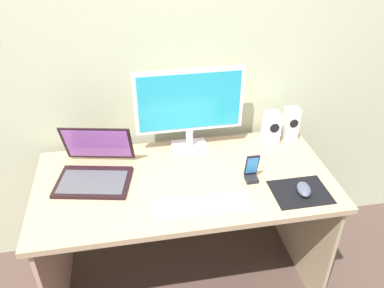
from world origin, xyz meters
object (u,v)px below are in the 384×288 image
speaker_near_monitor (271,127)px  laptop (95,169)px  keyboard_external (202,205)px  monitor (189,106)px  speaker_right (291,124)px  mouse (304,189)px  phone_in_dock (252,171)px

speaker_near_monitor → laptop: size_ratio=0.43×
laptop → speaker_near_monitor: bearing=9.9°
laptop → keyboard_external: laptop is taller
monitor → speaker_right: bearing=-0.3°
laptop → mouse: 0.95m
laptop → phone_in_dock: bearing=-11.9°
keyboard_external → speaker_right: bearing=41.4°
keyboard_external → mouse: (0.46, 0.00, 0.02)m
monitor → keyboard_external: monitor is taller
keyboard_external → laptop: bearing=151.2°
speaker_right → speaker_near_monitor: bearing=-180.0°
keyboard_external → mouse: bearing=3.7°
speaker_right → speaker_near_monitor: 0.11m
speaker_near_monitor → mouse: (-0.00, -0.44, -0.06)m
mouse → keyboard_external: bearing=-167.7°
speaker_right → phone_in_dock: speaker_right is taller
monitor → laptop: bearing=-161.3°
monitor → mouse: bearing=-45.5°
speaker_right → mouse: speaker_right is taller
monitor → phone_in_dock: 0.44m
speaker_near_monitor → phone_in_dock: bearing=-123.2°
monitor → laptop: monitor is taller
speaker_right → monitor: bearing=179.7°
monitor → speaker_right: 0.56m
mouse → speaker_right: bearing=88.2°
keyboard_external → phone_in_dock: phone_in_dock is taller
phone_in_dock → laptop: bearing=168.1°
speaker_near_monitor → phone_in_dock: speaker_near_monitor is taller
speaker_right → laptop: laptop is taller
speaker_right → laptop: (-1.02, -0.16, -0.04)m
monitor → speaker_near_monitor: (0.44, -0.00, -0.16)m
monitor → laptop: size_ratio=1.39×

